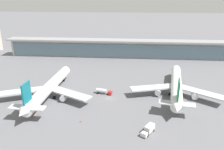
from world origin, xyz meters
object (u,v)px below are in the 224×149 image
at_px(service_truck_mid_apron_white, 149,129).
at_px(safety_cone_bravo, 81,121).
at_px(airliner_left_stand, 49,88).
at_px(safety_cone_delta, 34,114).
at_px(airliner_centre_stand, 176,86).
at_px(service_truck_near_nose_red, 103,91).
at_px(safety_cone_alpha, 33,115).
at_px(safety_cone_charlie, 38,114).

relative_size(service_truck_mid_apron_white, safety_cone_bravo, 10.56).
relative_size(airliner_left_stand, safety_cone_delta, 89.40).
distance_m(service_truck_mid_apron_white, safety_cone_delta, 50.83).
bearing_deg(airliner_centre_stand, service_truck_mid_apron_white, -114.48).
distance_m(service_truck_near_nose_red, safety_cone_delta, 37.28).
xyz_separation_m(safety_cone_alpha, safety_cone_bravo, (21.88, -2.76, 0.00)).
xyz_separation_m(airliner_left_stand, airliner_centre_stand, (66.05, 8.69, 0.00)).
bearing_deg(airliner_left_stand, safety_cone_charlie, -85.73).
xyz_separation_m(airliner_left_stand, safety_cone_bravo, (21.43, -22.39, -4.93)).
distance_m(service_truck_near_nose_red, safety_cone_alpha, 38.08).
relative_size(airliner_centre_stand, safety_cone_bravo, 89.19).
relative_size(service_truck_near_nose_red, safety_cone_bravo, 12.68).
distance_m(airliner_centre_stand, safety_cone_bravo, 54.60).
bearing_deg(safety_cone_alpha, safety_cone_bravo, -7.20).
distance_m(service_truck_mid_apron_white, safety_cone_charlie, 48.86).
height_order(safety_cone_alpha, safety_cone_delta, same).
distance_m(airliner_centre_stand, service_truck_near_nose_red, 38.80).
xyz_separation_m(service_truck_mid_apron_white, safety_cone_alpha, (-49.76, 8.43, -1.37)).
relative_size(airliner_left_stand, airliner_centre_stand, 1.00).
bearing_deg(service_truck_near_nose_red, service_truck_mid_apron_white, -57.51).
height_order(airliner_centre_stand, service_truck_near_nose_red, airliner_centre_stand).
relative_size(service_truck_near_nose_red, safety_cone_delta, 12.68).
relative_size(airliner_left_stand, safety_cone_bravo, 89.40).
distance_m(service_truck_near_nose_red, service_truck_mid_apron_white, 40.63).
xyz_separation_m(airliner_centre_stand, safety_cone_alpha, (-66.50, -28.32, -4.93)).
relative_size(airliner_left_stand, service_truck_near_nose_red, 7.05).
distance_m(airliner_left_stand, airliner_centre_stand, 66.61).
relative_size(safety_cone_bravo, safety_cone_charlie, 1.00).
relative_size(safety_cone_charlie, safety_cone_delta, 1.00).
bearing_deg(service_truck_near_nose_red, safety_cone_delta, -138.82).
bearing_deg(service_truck_near_nose_red, safety_cone_bravo, -101.96).
height_order(service_truck_near_nose_red, safety_cone_delta, service_truck_near_nose_red).
height_order(airliner_left_stand, airliner_centre_stand, same).
xyz_separation_m(airliner_centre_stand, safety_cone_delta, (-66.60, -27.01, -4.93)).
distance_m(safety_cone_alpha, safety_cone_charlie, 2.10).
bearing_deg(airliner_left_stand, safety_cone_delta, -91.74).
height_order(airliner_centre_stand, safety_cone_bravo, airliner_centre_stand).
bearing_deg(airliner_centre_stand, safety_cone_charlie, -157.11).
distance_m(safety_cone_bravo, safety_cone_delta, 22.35).
bearing_deg(safety_cone_charlie, service_truck_near_nose_red, 43.56).
bearing_deg(safety_cone_delta, service_truck_mid_apron_white, -11.05).
bearing_deg(safety_cone_charlie, service_truck_mid_apron_white, -11.16).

